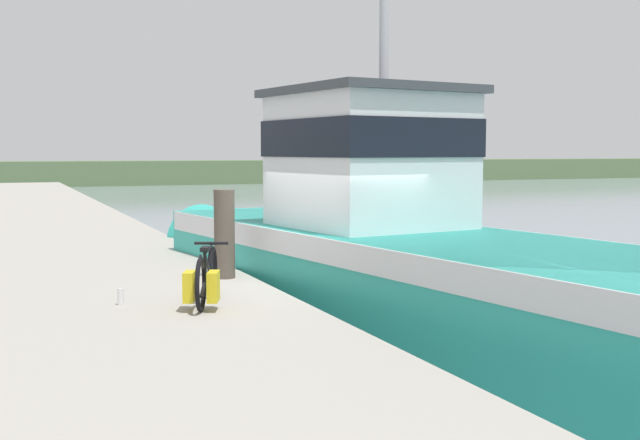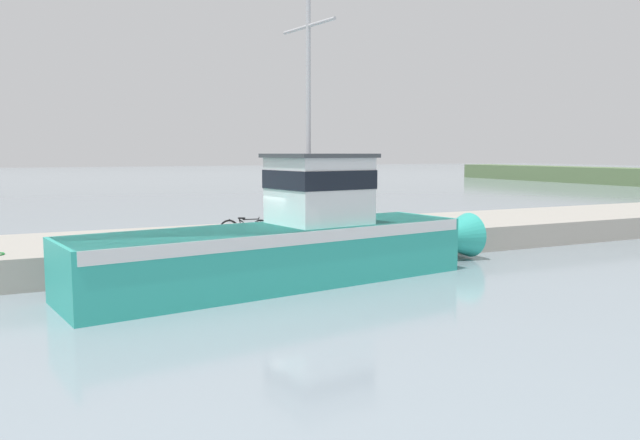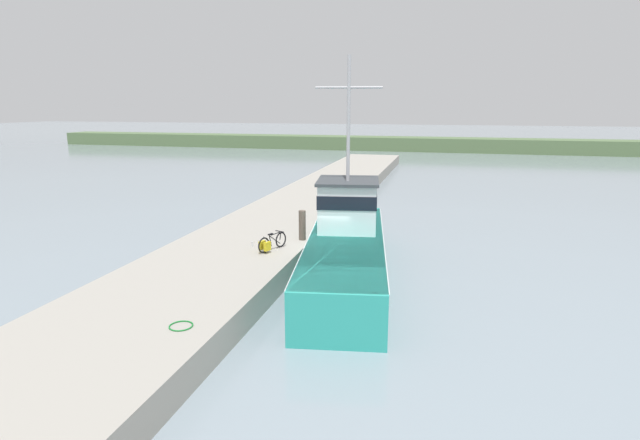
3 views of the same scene
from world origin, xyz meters
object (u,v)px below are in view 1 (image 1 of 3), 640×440
object	(u,v)px
fishing_boat_main	(400,259)
water_bottle_by_bike	(121,297)
bicycle_touring	(205,279)
mooring_post	(224,234)

from	to	relation	value
fishing_boat_main	water_bottle_by_bike	world-z (taller)	fishing_boat_main
fishing_boat_main	water_bottle_by_bike	xyz separation A→B (m)	(-3.98, -0.27, -0.22)
bicycle_touring	mooring_post	xyz separation A→B (m)	(0.79, 1.99, 0.33)
fishing_boat_main	bicycle_touring	distance (m)	3.11
bicycle_touring	mooring_post	world-z (taller)	mooring_post
mooring_post	water_bottle_by_bike	world-z (taller)	mooring_post
bicycle_touring	mooring_post	bearing A→B (deg)	90.21
bicycle_touring	water_bottle_by_bike	xyz separation A→B (m)	(-0.95, 0.43, -0.22)
water_bottle_by_bike	bicycle_touring	bearing A→B (deg)	-24.39
fishing_boat_main	bicycle_touring	size ratio (longest dim) A/B	8.94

